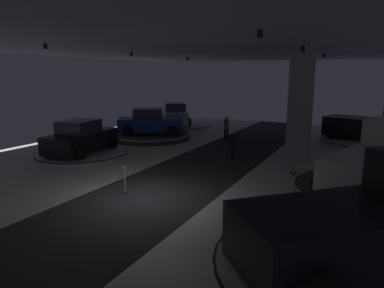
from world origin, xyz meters
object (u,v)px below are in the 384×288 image
(display_platform_mid_left, at_px, (82,154))
(display_platform_near_right, at_px, (356,270))
(display_car_mid_left, at_px, (81,138))
(display_platform_far_left, at_px, (151,136))
(display_platform_mid_right, at_px, (375,191))
(visitor_walking_far, at_px, (233,143))
(column_right, at_px, (300,105))
(pickup_truck_near_right, at_px, (373,221))
(display_car_far_left, at_px, (150,122))
(visitor_walking_near, at_px, (226,126))
(pickup_truck_deep_right, at_px, (376,126))
(display_platform_deep_right, at_px, (369,142))
(display_platform_deep_left, at_px, (175,126))
(pickup_truck_mid_right, at_px, (381,161))
(display_car_deep_left, at_px, (175,115))

(display_platform_mid_left, bearing_deg, display_platform_near_right, -22.66)
(display_car_mid_left, bearing_deg, display_platform_mid_left, 97.82)
(display_platform_near_right, bearing_deg, display_platform_far_left, 138.43)
(display_platform_mid_right, distance_m, visitor_walking_far, 6.76)
(display_platform_mid_right, bearing_deg, column_right, 127.98)
(pickup_truck_near_right, xyz_separation_m, display_platform_mid_left, (-13.57, 5.34, -1.08))
(display_car_far_left, distance_m, visitor_walking_near, 5.14)
(pickup_truck_deep_right, distance_m, display_platform_mid_right, 10.32)
(column_right, relative_size, display_platform_deep_right, 0.94)
(display_platform_far_left, xyz_separation_m, display_platform_deep_left, (-0.76, 4.59, 0.01))
(display_car_far_left, distance_m, pickup_truck_mid_right, 14.62)
(display_car_far_left, bearing_deg, display_platform_mid_right, -22.81)
(display_platform_far_left, distance_m, display_car_mid_left, 6.12)
(display_platform_far_left, distance_m, visitor_walking_near, 5.15)
(pickup_truck_deep_right, distance_m, display_platform_deep_left, 14.32)
(display_platform_near_right, xyz_separation_m, visitor_walking_near, (-8.32, 13.44, 0.75))
(display_platform_mid_right, relative_size, display_car_deep_left, 1.27)
(display_platform_far_left, height_order, display_platform_deep_left, display_platform_deep_left)
(display_car_far_left, xyz_separation_m, display_platform_mid_left, (-0.24, -6.01, -0.98))
(display_car_mid_left, bearing_deg, display_platform_far_left, 87.57)
(pickup_truck_near_right, bearing_deg, pickup_truck_deep_right, 89.25)
(pickup_truck_near_right, relative_size, visitor_walking_near, 3.31)
(pickup_truck_near_right, bearing_deg, display_platform_near_right, -135.68)
(display_platform_near_right, relative_size, pickup_truck_near_right, 1.16)
(pickup_truck_mid_right, bearing_deg, visitor_walking_near, 140.65)
(display_platform_near_right, relative_size, display_car_far_left, 1.36)
(display_platform_mid_right, height_order, display_platform_mid_left, display_platform_mid_right)
(column_right, distance_m, display_platform_mid_right, 6.35)
(display_platform_mid_left, bearing_deg, visitor_walking_near, 57.46)
(display_platform_mid_left, bearing_deg, pickup_truck_near_right, -21.49)
(display_car_far_left, distance_m, display_platform_mid_right, 14.67)
(display_platform_deep_left, bearing_deg, column_right, -28.21)
(display_car_far_left, bearing_deg, display_platform_deep_right, 19.48)
(display_platform_mid_left, bearing_deg, pickup_truck_mid_right, 2.67)
(display_platform_deep_right, xyz_separation_m, display_platform_far_left, (-13.21, -4.67, 0.05))
(display_platform_mid_right, xyz_separation_m, visitor_walking_near, (-8.71, 7.53, 0.76))
(pickup_truck_deep_right, relative_size, pickup_truck_mid_right, 1.00)
(display_platform_deep_right, relative_size, pickup_truck_near_right, 1.11)
(pickup_truck_mid_right, xyz_separation_m, visitor_walking_near, (-8.81, 7.23, -0.28))
(display_platform_deep_right, xyz_separation_m, display_car_mid_left, (-13.47, -10.73, 0.86))
(display_platform_mid_right, height_order, display_platform_deep_left, display_platform_deep_left)
(pickup_truck_near_right, distance_m, visitor_walking_near, 15.74)
(pickup_truck_mid_right, xyz_separation_m, display_platform_deep_left, (-14.33, 9.98, -0.99))
(display_platform_far_left, relative_size, display_car_far_left, 1.21)
(display_platform_mid_right, bearing_deg, display_platform_deep_left, 144.14)
(pickup_truck_deep_right, relative_size, display_platform_mid_left, 1.19)
(display_car_far_left, bearing_deg, display_car_deep_left, 98.92)
(display_platform_deep_left, bearing_deg, display_platform_mid_left, -87.30)
(visitor_walking_near, bearing_deg, display_car_mid_left, -122.41)
(pickup_truck_mid_right, bearing_deg, display_platform_mid_left, -177.33)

